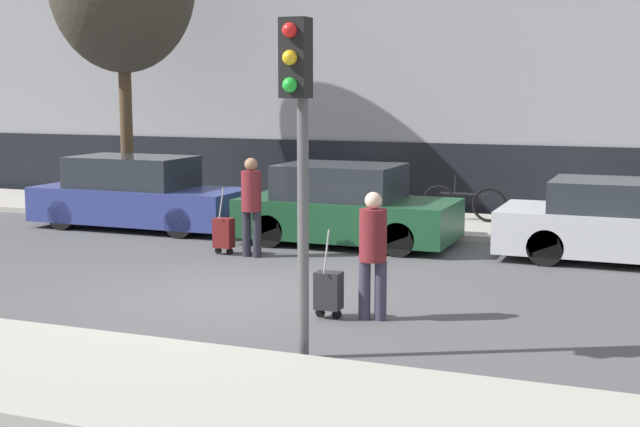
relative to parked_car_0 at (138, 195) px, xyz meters
The scene contains 13 objects.
ground_plane 6.57m from the parked_car_0, 45.39° to the right, with size 80.00×80.00×0.00m, color #4C4C4F.
sidewalk_near 9.59m from the parked_car_0, 61.36° to the right, with size 28.00×2.50×0.12m.
sidewalk_far 5.19m from the parked_car_0, 27.15° to the left, with size 28.00×3.00×0.12m.
building_facade 8.64m from the parked_car_0, 53.18° to the left, with size 28.00×3.21×9.41m.
parked_car_0 is the anchor object (origin of this frame).
parked_car_1 4.60m from the parked_car_0, ahead, with size 3.92×1.85×1.47m.
parked_car_2 9.67m from the parked_car_0, ahead, with size 4.59×1.86×1.35m.
pedestrian_left 4.04m from the parked_car_0, 28.84° to the right, with size 0.35×0.34×1.69m.
trolley_left 3.56m from the parked_car_0, 32.78° to the right, with size 0.34×0.29×1.17m.
pedestrian_right 8.48m from the parked_car_0, 37.23° to the right, with size 0.34×0.34×1.60m.
trolley_right 8.16m from the parked_car_0, 40.25° to the right, with size 0.34×0.29×1.13m.
traffic_light 9.78m from the parked_car_0, 46.89° to the right, with size 0.28×0.47×3.56m.
parked_bicycle 6.72m from the parked_car_0, 23.67° to the left, with size 1.77×0.06×0.96m.
Camera 1 is at (5.55, -10.75, 2.87)m, focal length 50.00 mm.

